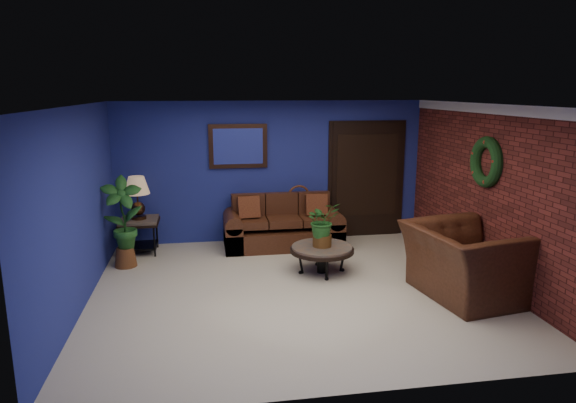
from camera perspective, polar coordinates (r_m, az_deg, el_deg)
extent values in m
plane|color=beige|center=(7.14, 0.99, -9.79)|extent=(5.50, 5.50, 0.00)
cube|color=navy|center=(9.20, -1.79, 3.34)|extent=(5.50, 0.04, 2.50)
cube|color=navy|center=(6.84, -22.26, -0.76)|extent=(0.04, 5.00, 2.50)
cube|color=maroon|center=(7.74, 21.48, 0.76)|extent=(0.04, 5.00, 2.50)
cube|color=silver|center=(6.61, 1.07, 10.69)|extent=(5.50, 5.00, 0.02)
cube|color=white|center=(7.60, 21.99, 9.50)|extent=(0.03, 5.00, 0.14)
cube|color=#402615|center=(9.04, -5.57, 6.13)|extent=(1.02, 0.06, 0.77)
cube|color=black|center=(9.59, 8.68, 2.36)|extent=(1.44, 0.06, 2.18)
torus|color=black|center=(7.68, 21.17, 4.11)|extent=(0.16, 0.72, 0.72)
cube|color=#4D2516|center=(8.97, -0.56, -3.99)|extent=(2.03, 0.88, 0.33)
cube|color=#4D2516|center=(9.19, -0.87, -1.62)|extent=(1.73, 0.24, 0.83)
cube|color=#4D2516|center=(8.77, -4.25, -2.32)|extent=(0.56, 0.60, 0.13)
cube|color=#4D2516|center=(8.83, -0.51, -2.17)|extent=(0.56, 0.60, 0.13)
cube|color=#4D2516|center=(8.94, 3.16, -2.01)|extent=(0.56, 0.60, 0.13)
cube|color=#4D2516|center=(8.86, -6.12, -3.83)|extent=(0.30, 0.88, 0.46)
cube|color=#4D2516|center=(9.12, 4.85, -3.34)|extent=(0.30, 0.88, 0.46)
cube|color=brown|center=(8.74, -4.37, -0.65)|extent=(0.37, 0.11, 0.37)
cube|color=brown|center=(8.92, 3.21, -0.37)|extent=(0.37, 0.11, 0.37)
cylinder|color=#4B4741|center=(7.68, 3.80, -5.16)|extent=(0.90, 0.90, 0.05)
cylinder|color=black|center=(7.69, 3.79, -5.40)|extent=(0.95, 0.95, 0.05)
cylinder|color=black|center=(7.74, 3.78, -6.60)|extent=(0.14, 0.14, 0.36)
cube|color=#4B4741|center=(8.88, -16.23, -2.02)|extent=(0.61, 0.61, 0.05)
cube|color=black|center=(8.89, -16.22, -2.27)|extent=(0.64, 0.64, 0.04)
cube|color=black|center=(9.00, -16.06, -4.74)|extent=(0.55, 0.55, 0.03)
cylinder|color=black|center=(8.75, -17.97, -4.26)|extent=(0.03, 0.03, 0.56)
cylinder|color=black|center=(8.68, -14.64, -4.17)|extent=(0.03, 0.03, 0.56)
cylinder|color=black|center=(9.23, -17.52, -3.36)|extent=(0.03, 0.03, 0.56)
cylinder|color=black|center=(9.17, -14.37, -3.27)|extent=(0.03, 0.03, 0.56)
cylinder|color=#402615|center=(8.87, -16.25, -1.70)|extent=(0.25, 0.25, 0.05)
sphere|color=#402615|center=(8.84, -16.30, -0.92)|extent=(0.23, 0.23, 0.23)
cylinder|color=#402615|center=(8.80, -16.37, 0.26)|extent=(0.02, 0.02, 0.29)
cone|color=tan|center=(8.76, -16.46, 1.59)|extent=(0.41, 0.41, 0.29)
cube|color=#592E19|center=(8.99, 1.54, -1.84)|extent=(0.48, 0.48, 0.04)
torus|color=#592E19|center=(9.10, 1.20, 0.55)|extent=(0.42, 0.08, 0.42)
cylinder|color=#592E19|center=(8.83, 0.70, -3.81)|extent=(0.04, 0.04, 0.46)
cylinder|color=#592E19|center=(8.93, 3.03, -3.63)|extent=(0.04, 0.04, 0.46)
cylinder|color=#592E19|center=(9.18, 0.07, -3.18)|extent=(0.04, 0.04, 0.46)
cylinder|color=#592E19|center=(9.28, 2.32, -3.01)|extent=(0.04, 0.04, 0.46)
imported|color=#4D2516|center=(7.17, 19.13, -6.39)|extent=(1.48, 1.64, 0.94)
cylinder|color=brown|center=(7.65, 3.81, -4.33)|extent=(0.28, 0.28, 0.18)
imported|color=#1E4F18|center=(7.56, 3.84, -2.08)|extent=(0.59, 0.54, 0.54)
cylinder|color=brown|center=(8.18, 16.99, -6.67)|extent=(0.26, 0.26, 0.20)
imported|color=#1E4F18|center=(8.07, 17.16, -4.20)|extent=(0.38, 0.32, 0.64)
cylinder|color=brown|center=(8.38, -17.60, -5.89)|extent=(0.34, 0.34, 0.30)
imported|color=#1E4F18|center=(8.20, -17.91, -1.36)|extent=(0.67, 0.51, 1.16)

